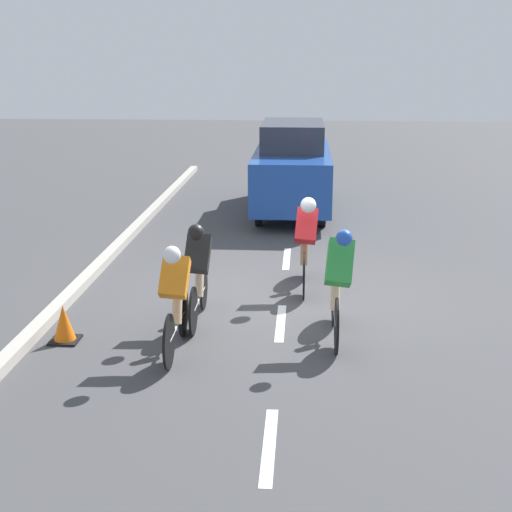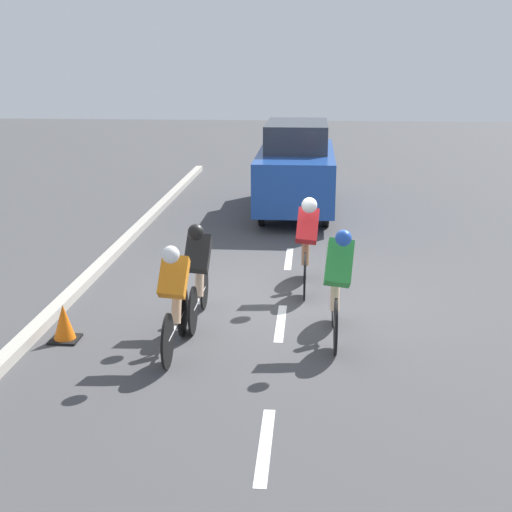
# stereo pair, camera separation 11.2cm
# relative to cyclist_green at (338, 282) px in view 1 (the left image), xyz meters

# --- Properties ---
(ground_plane) EXTENTS (60.00, 60.00, 0.00)m
(ground_plane) POSITION_rel_cyclist_green_xyz_m (0.74, -1.59, -0.79)
(ground_plane) COLOR #424244
(lane_stripe_near) EXTENTS (0.12, 1.40, 0.01)m
(lane_stripe_near) POSITION_rel_cyclist_green_xyz_m (0.74, 2.63, -0.78)
(lane_stripe_near) COLOR white
(lane_stripe_near) RESTS_ON ground
(lane_stripe_mid) EXTENTS (0.12, 1.40, 0.01)m
(lane_stripe_mid) POSITION_rel_cyclist_green_xyz_m (0.74, -0.57, -0.78)
(lane_stripe_mid) COLOR white
(lane_stripe_mid) RESTS_ON ground
(lane_stripe_far) EXTENTS (0.12, 1.40, 0.01)m
(lane_stripe_far) POSITION_rel_cyclist_green_xyz_m (0.74, -3.77, -0.78)
(lane_stripe_far) COLOR white
(lane_stripe_far) RESTS_ON ground
(curb) EXTENTS (0.20, 26.37, 0.14)m
(curb) POSITION_rel_cyclist_green_xyz_m (3.94, -0.57, -0.72)
(curb) COLOR #A8A399
(curb) RESTS_ON ground
(cyclist_green) EXTENTS (0.38, 1.68, 1.53)m
(cyclist_green) POSITION_rel_cyclist_green_xyz_m (0.00, 0.00, 0.00)
(cyclist_green) COLOR black
(cyclist_green) RESTS_ON ground
(cyclist_red) EXTENTS (0.37, 1.68, 1.52)m
(cyclist_red) POSITION_rel_cyclist_green_xyz_m (0.41, -2.02, 0.01)
(cyclist_red) COLOR black
(cyclist_red) RESTS_ON ground
(cyclist_black) EXTENTS (0.36, 1.63, 1.45)m
(cyclist_black) POSITION_rel_cyclist_green_xyz_m (1.86, -0.51, -0.03)
(cyclist_black) COLOR black
(cyclist_black) RESTS_ON ground
(cyclist_orange) EXTENTS (0.35, 1.67, 1.44)m
(cyclist_orange) POSITION_rel_cyclist_green_xyz_m (1.98, 0.55, -0.04)
(cyclist_orange) COLOR black
(cyclist_orange) RESTS_ON ground
(support_car) EXTENTS (1.70, 4.56, 2.06)m
(support_car) POSITION_rel_cyclist_green_xyz_m (0.72, -7.80, 0.25)
(support_car) COLOR black
(support_car) RESTS_ON ground
(traffic_cone) EXTENTS (0.36, 0.36, 0.49)m
(traffic_cone) POSITION_rel_cyclist_green_xyz_m (3.49, 0.27, -0.55)
(traffic_cone) COLOR black
(traffic_cone) RESTS_ON ground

